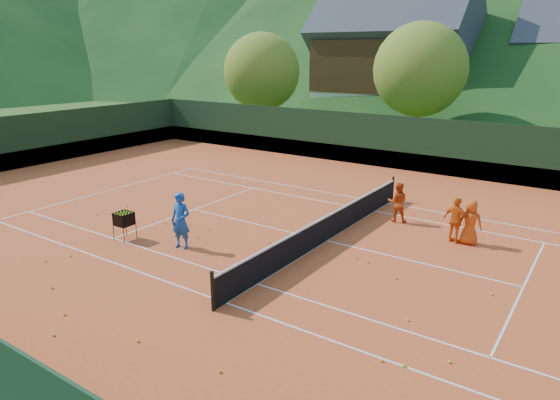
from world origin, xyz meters
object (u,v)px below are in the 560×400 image
Objects in this scene: tennis_net at (327,227)px; student_a at (398,202)px; ball_hopper at (124,219)px; coach at (181,221)px; student_c at (470,222)px; chalet_left at (394,60)px; student_b at (456,220)px.

student_a is at bearing 69.76° from tennis_net.
student_a is 0.13× the size of tennis_net.
coach is at bearing 14.58° from ball_hopper.
coach is at bearing 32.90° from student_a.
student_c is (7.97, 5.87, -0.18)m from coach.
student_a is 0.11× the size of chalet_left.
student_b is (7.52, 5.73, -0.15)m from coach.
ball_hopper is (-10.19, -6.45, -0.04)m from student_c.
chalet_left reaches higher than tennis_net.
student_c is at bearing 32.32° from ball_hopper.
student_b is at bearing 10.59° from student_c.
coach is 8.38m from student_a.
student_a is 1.57× the size of ball_hopper.
coach is 2.31m from ball_hopper.
ball_hopper is (-7.23, -7.30, -0.04)m from student_a.
tennis_net is (3.76, 3.34, -0.47)m from coach.
chalet_left reaches higher than coach.
student_c is 12.06m from ball_hopper.
student_b is 4.47m from tennis_net.
student_c is 4.92m from tennis_net.
chalet_left is at bearing 88.27° from coach.
student_a is (5.01, 6.72, -0.18)m from coach.
student_c is (2.96, -0.85, 0.00)m from student_a.
coach is 1.23× the size of student_a.
student_a is 3.62m from tennis_net.
student_b is 0.14× the size of tennis_net.
student_a is 2.70m from student_b.
tennis_net is at bearing 29.28° from coach.
student_a is 29.30m from chalet_left.
coach is at bearing -79.40° from chalet_left.
student_b is at bearing 24.99° from coach.
student_b is at bearing 138.03° from student_a.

